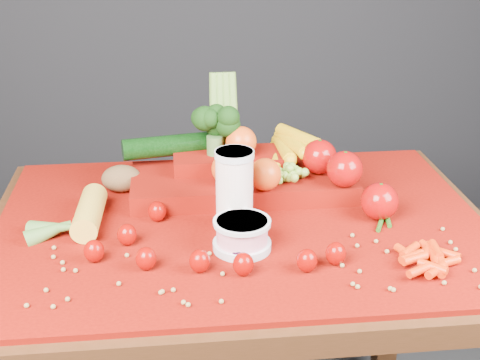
{
  "coord_description": "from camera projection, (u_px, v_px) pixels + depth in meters",
  "views": [
    {
      "loc": [
        -0.14,
        -1.29,
        1.42
      ],
      "look_at": [
        0.0,
        0.02,
        0.85
      ],
      "focal_mm": 50.0,
      "sensor_mm": 36.0,
      "label": 1
    }
  ],
  "objects": [
    {
      "name": "yogurt_bowl",
      "position": [
        242.0,
        234.0,
        1.32
      ],
      "size": [
        0.12,
        0.12,
        0.06
      ],
      "rotation": [
        0.0,
        0.0,
        -0.07
      ],
      "color": "silver",
      "rests_on": "red_cloth"
    },
    {
      "name": "baby_carrot_pile",
      "position": [
        430.0,
        259.0,
        1.27
      ],
      "size": [
        0.18,
        0.18,
        0.03
      ],
      "primitive_type": null,
      "color": "red",
      "rests_on": "red_cloth"
    },
    {
      "name": "produce_mound",
      "position": [
        253.0,
        168.0,
        1.57
      ],
      "size": [
        0.61,
        0.36,
        0.27
      ],
      "color": "#7C0C04",
      "rests_on": "red_cloth"
    },
    {
      "name": "strawberry_scatter",
      "position": [
        185.0,
        244.0,
        1.3
      ],
      "size": [
        0.54,
        0.28,
        0.05
      ],
      "color": "#9A0003",
      "rests_on": "red_cloth"
    },
    {
      "name": "potato",
      "position": [
        121.0,
        178.0,
        1.58
      ],
      "size": [
        0.09,
        0.07,
        0.06
      ],
      "primitive_type": "ellipsoid",
      "color": "brown",
      "rests_on": "red_cloth"
    },
    {
      "name": "table",
      "position": [
        241.0,
        263.0,
        1.49
      ],
      "size": [
        1.1,
        0.8,
        0.75
      ],
      "color": "#311B0B",
      "rests_on": "ground"
    },
    {
      "name": "red_cloth",
      "position": [
        241.0,
        223.0,
        1.45
      ],
      "size": [
        1.05,
        0.75,
        0.01
      ],
      "primitive_type": "cube",
      "color": "#7C0C04",
      "rests_on": "table"
    },
    {
      "name": "green_bean_pile",
      "position": [
        383.0,
        214.0,
        1.47
      ],
      "size": [
        0.14,
        0.12,
        0.01
      ],
      "primitive_type": null,
      "color": "#215814",
      "rests_on": "red_cloth"
    },
    {
      "name": "milk_glass",
      "position": [
        234.0,
        188.0,
        1.38
      ],
      "size": [
        0.08,
        0.08,
        0.18
      ],
      "rotation": [
        0.0,
        0.0,
        -0.31
      ],
      "color": "white",
      "rests_on": "red_cloth"
    },
    {
      "name": "soybean_scatter",
      "position": [
        253.0,
        266.0,
        1.26
      ],
      "size": [
        0.84,
        0.24,
        0.01
      ],
      "primitive_type": null,
      "color": "#9D8143",
      "rests_on": "red_cloth"
    },
    {
      "name": "corn_ear",
      "position": [
        69.0,
        223.0,
        1.39
      ],
      "size": [
        0.19,
        0.23,
        0.06
      ],
      "rotation": [
        0.0,
        0.0,
        1.53
      ],
      "color": "yellow",
      "rests_on": "red_cloth"
    },
    {
      "name": "dark_grape_cluster",
      "position": [
        245.0,
        250.0,
        1.31
      ],
      "size": [
        0.06,
        0.05,
        0.03
      ],
      "primitive_type": null,
      "color": "black",
      "rests_on": "red_cloth"
    }
  ]
}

